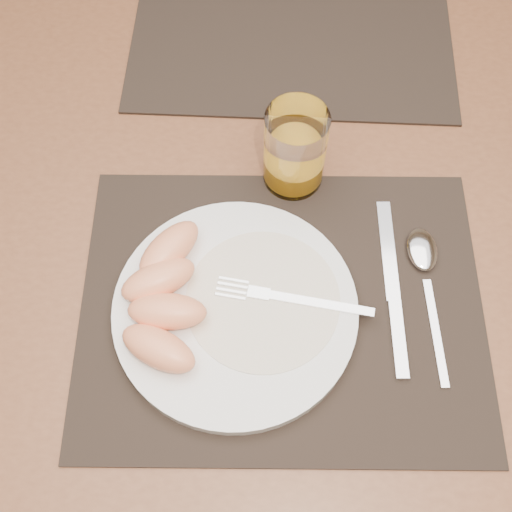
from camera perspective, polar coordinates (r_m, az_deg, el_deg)
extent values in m
plane|color=brown|center=(1.50, 0.77, -7.67)|extent=(5.00, 5.00, 0.00)
cube|color=brown|center=(0.85, 1.36, 8.79)|extent=(1.40, 0.90, 0.04)
cube|color=black|center=(0.72, 2.30, -4.52)|extent=(0.46, 0.37, 0.00)
cube|color=black|center=(0.98, 3.23, 20.00)|extent=(0.45, 0.35, 0.00)
cylinder|color=white|center=(0.71, -1.85, -4.81)|extent=(0.27, 0.27, 0.02)
cylinder|color=white|center=(0.70, 0.62, -3.89)|extent=(0.17, 0.17, 0.00)
cube|color=silver|center=(0.70, 5.86, -4.27)|extent=(0.12, 0.03, 0.00)
cube|color=silver|center=(0.71, 0.25, -3.32)|extent=(0.03, 0.02, 0.00)
cube|color=silver|center=(0.71, -2.14, -2.90)|extent=(0.04, 0.03, 0.00)
cube|color=silver|center=(0.76, 11.66, 0.54)|extent=(0.02, 0.13, 0.00)
cube|color=silver|center=(0.72, 12.52, -7.19)|extent=(0.02, 0.09, 0.01)
cube|color=silver|center=(0.73, 15.66, -6.52)|extent=(0.02, 0.13, 0.00)
ellipsoid|color=silver|center=(0.77, 14.55, 0.58)|extent=(0.04, 0.06, 0.01)
cylinder|color=white|center=(0.76, 3.48, 9.47)|extent=(0.07, 0.07, 0.11)
cylinder|color=orange|center=(0.79, 3.34, 7.93)|extent=(0.06, 0.06, 0.03)
ellipsoid|color=#FF9C68|center=(0.68, -8.66, -8.13)|extent=(0.09, 0.07, 0.03)
ellipsoid|color=#FF9C68|center=(0.69, -7.90, -4.90)|extent=(0.09, 0.04, 0.03)
ellipsoid|color=#FF9C68|center=(0.70, -8.69, -2.09)|extent=(0.09, 0.08, 0.03)
ellipsoid|color=#FF9C68|center=(0.72, -7.72, 0.65)|extent=(0.08, 0.09, 0.03)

